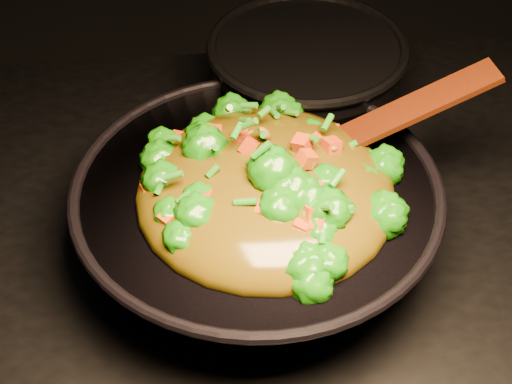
{
  "coord_description": "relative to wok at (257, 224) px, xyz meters",
  "views": [
    {
      "loc": [
        -0.14,
        -0.61,
        1.6
      ],
      "look_at": [
        -0.08,
        0.02,
        1.0
      ],
      "focal_mm": 55.0,
      "sensor_mm": 36.0,
      "label": 1
    }
  ],
  "objects": [
    {
      "name": "back_pot",
      "position": [
        0.09,
        0.24,
        0.02
      ],
      "size": [
        0.34,
        0.34,
        0.14
      ],
      "primitive_type": "cylinder",
      "rotation": [
        0.0,
        0.0,
        0.43
      ],
      "color": "black",
      "rests_on": "stovetop"
    },
    {
      "name": "wok",
      "position": [
        0.0,
        0.0,
        0.0
      ],
      "size": [
        0.45,
        0.45,
        0.11
      ],
      "primitive_type": null,
      "rotation": [
        0.0,
        0.0,
        0.14
      ],
      "color": "black",
      "rests_on": "stovetop"
    },
    {
      "name": "spatula",
      "position": [
        0.15,
        0.05,
        0.1
      ],
      "size": [
        0.25,
        0.07,
        0.11
      ],
      "primitive_type": "cube",
      "rotation": [
        0.0,
        -0.38,
        0.13
      ],
      "color": "#3B1404",
      "rests_on": "wok"
    },
    {
      "name": "stir_fry",
      "position": [
        0.01,
        -0.01,
        0.1
      ],
      "size": [
        0.33,
        0.33,
        0.1
      ],
      "primitive_type": null,
      "rotation": [
        0.0,
        0.0,
        -0.2
      ],
      "color": "#1D7D08",
      "rests_on": "wok"
    }
  ]
}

